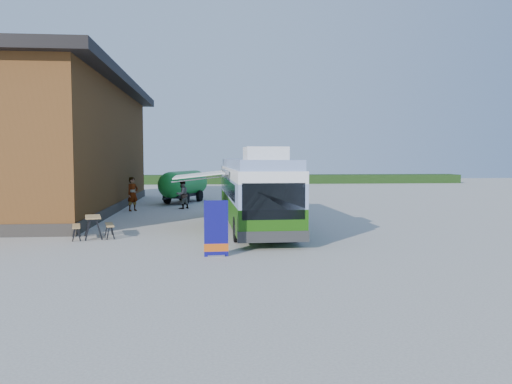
{
  "coord_description": "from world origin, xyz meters",
  "views": [
    {
      "loc": [
        -1.27,
        -19.59,
        3.05
      ],
      "look_at": [
        0.86,
        3.89,
        1.4
      ],
      "focal_mm": 35.0,
      "sensor_mm": 36.0,
      "label": 1
    }
  ],
  "objects": [
    {
      "name": "slurry_tanker",
      "position": [
        -3.1,
        14.19,
        1.22
      ],
      "size": [
        3.11,
        5.41,
        2.12
      ],
      "rotation": [
        0.0,
        0.0,
        -0.38
      ],
      "color": "#18882D",
      "rests_on": "ground"
    },
    {
      "name": "hedge",
      "position": [
        8.0,
        38.0,
        0.5
      ],
      "size": [
        40.0,
        3.0,
        1.0
      ],
      "primitive_type": "cube",
      "color": "#264419",
      "rests_on": "ground"
    },
    {
      "name": "banner",
      "position": [
        -1.12,
        -4.4,
        0.71
      ],
      "size": [
        0.75,
        0.19,
        1.73
      ],
      "rotation": [
        0.0,
        0.0,
        0.03
      ],
      "color": "#0F0D64",
      "rests_on": "ground"
    },
    {
      "name": "barn",
      "position": [
        -10.5,
        10.0,
        3.59
      ],
      "size": [
        9.6,
        21.2,
        7.5
      ],
      "color": "brown",
      "rests_on": "ground"
    },
    {
      "name": "bus",
      "position": [
        0.61,
        1.82,
        1.63
      ],
      "size": [
        2.66,
        11.18,
        3.42
      ],
      "rotation": [
        0.0,
        0.0,
        0.03
      ],
      "color": "#226110",
      "rests_on": "ground"
    },
    {
      "name": "person_a",
      "position": [
        -5.7,
        9.1,
        0.97
      ],
      "size": [
        0.82,
        0.83,
        1.94
      ],
      "primitive_type": "imported",
      "rotation": [
        0.0,
        0.0,
        0.82
      ],
      "color": "#999999",
      "rests_on": "ground"
    },
    {
      "name": "ground",
      "position": [
        0.0,
        0.0,
        0.0
      ],
      "size": [
        100.0,
        100.0,
        0.0
      ],
      "primitive_type": "plane",
      "color": "#BCB7AD",
      "rests_on": "ground"
    },
    {
      "name": "person_b",
      "position": [
        -2.97,
        10.05,
        0.85
      ],
      "size": [
        1.04,
        1.04,
        1.7
      ],
      "primitive_type": "imported",
      "rotation": [
        0.0,
        0.0,
        -2.38
      ],
      "color": "#999999",
      "rests_on": "ground"
    },
    {
      "name": "awning",
      "position": [
        -1.57,
        1.83,
        2.5
      ],
      "size": [
        2.35,
        3.72,
        0.48
      ],
      "rotation": [
        0.0,
        0.0,
        0.03
      ],
      "color": "white",
      "rests_on": "ground"
    },
    {
      "name": "picnic_table",
      "position": [
        -5.7,
        -0.51,
        0.62
      ],
      "size": [
        1.74,
        1.62,
        0.83
      ],
      "rotation": [
        0.0,
        0.0,
        0.25
      ],
      "color": "tan",
      "rests_on": "ground"
    }
  ]
}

